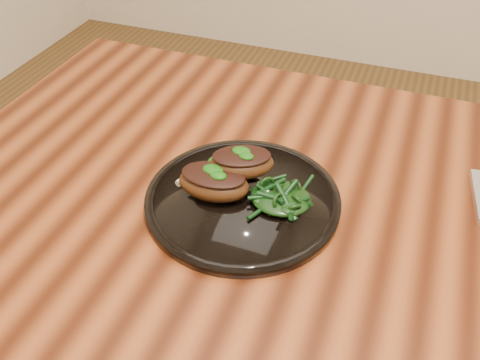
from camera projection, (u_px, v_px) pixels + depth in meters
name	position (u px, v px, depth m)	size (l,w,h in m)	color
desk	(419.00, 272.00, 0.81)	(1.60, 0.80, 0.75)	#381407
plate	(243.00, 200.00, 0.80)	(0.29, 0.29, 0.02)	black
lamb_chop_front	(213.00, 182.00, 0.79)	(0.12, 0.08, 0.05)	#42220C
lamb_chop_back	(241.00, 162.00, 0.80)	(0.11, 0.10, 0.04)	#42220C
herb_smear	(235.00, 165.00, 0.85)	(0.09, 0.06, 0.01)	#0A3E06
greens_heap	(281.00, 195.00, 0.78)	(0.09, 0.08, 0.03)	black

